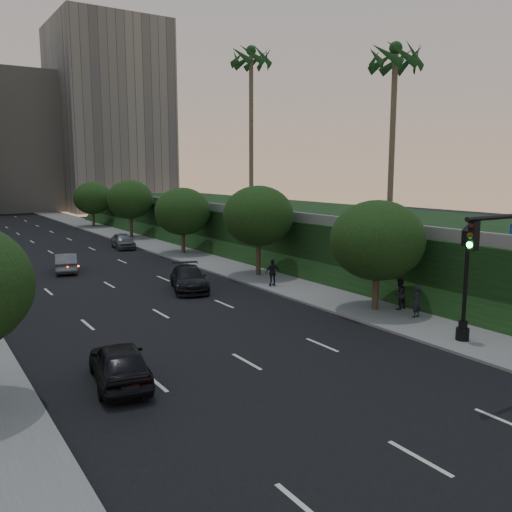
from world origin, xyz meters
TOP-DOWN VIEW (x-y plane):
  - ground at (0.00, 0.00)m, footprint 160.00×160.00m
  - road_surface at (0.00, 30.00)m, footprint 16.00×140.00m
  - sidewalk_right at (10.25, 30.00)m, footprint 4.50×140.00m
  - embankment at (22.00, 28.00)m, footprint 18.00×90.00m
  - parapet_wall at (13.50, 28.00)m, footprint 0.35×90.00m
  - office_block_mid at (6.00, 102.00)m, footprint 22.00×18.00m
  - office_block_right at (24.00, 96.00)m, footprint 20.00×22.00m
  - tree_right_a at (10.30, 8.00)m, footprint 5.20×5.20m
  - tree_right_b at (10.30, 20.00)m, footprint 5.20×5.20m
  - tree_right_c at (10.30, 33.00)m, footprint 5.20×5.20m
  - tree_right_d at (10.30, 47.00)m, footprint 5.20×5.20m
  - tree_right_e at (10.30, 62.00)m, footprint 5.20×5.20m
  - palm_mid at (17.50, 14.00)m, footprint 3.20×3.20m
  - palm_far at (16.00, 30.00)m, footprint 3.20×3.20m
  - street_lamp at (9.64, 1.81)m, footprint 0.64×0.64m
  - sedan_near_left at (-5.13, 5.61)m, footprint 2.68×4.96m
  - sedan_mid_left at (-1.24, 29.63)m, footprint 2.52×4.71m
  - sedan_near_right at (3.97, 18.64)m, footprint 3.76×5.73m
  - sedan_far_right at (6.76, 39.62)m, footprint 2.37×4.75m
  - pedestrian_a at (10.87, 5.60)m, footprint 0.69×0.50m
  - pedestrian_b at (11.42, 7.26)m, footprint 0.87×0.69m
  - pedestrian_c at (9.00, 16.22)m, footprint 1.13×0.64m

SIDE VIEW (x-z plane):
  - ground at x=0.00m, z-range 0.00..0.00m
  - road_surface at x=0.00m, z-range 0.00..0.02m
  - sidewalk_right at x=10.25m, z-range 0.00..0.15m
  - sedan_mid_left at x=-1.24m, z-range 0.00..1.48m
  - sedan_near_right at x=3.97m, z-range 0.00..1.54m
  - sedan_far_right at x=6.76m, z-range 0.00..1.55m
  - sedan_near_left at x=-5.13m, z-range 0.00..1.60m
  - pedestrian_b at x=11.42m, z-range 0.15..1.88m
  - pedestrian_a at x=10.87m, z-range 0.15..1.89m
  - pedestrian_c at x=9.00m, z-range 0.15..1.96m
  - embankment at x=22.00m, z-range 0.00..4.00m
  - street_lamp at x=9.64m, z-range -0.18..5.44m
  - tree_right_a at x=10.30m, z-range 0.90..7.14m
  - tree_right_c at x=10.30m, z-range 0.90..7.14m
  - tree_right_e at x=10.30m, z-range 0.90..7.14m
  - parapet_wall at x=13.50m, z-range 4.00..4.70m
  - tree_right_b at x=10.30m, z-range 1.15..7.88m
  - tree_right_d at x=10.30m, z-range 1.15..7.88m
  - office_block_mid at x=6.00m, z-range 0.00..26.00m
  - palm_mid at x=17.50m, z-range 8.82..21.82m
  - palm_far at x=16.00m, z-range 9.89..25.39m
  - office_block_right at x=24.00m, z-range 0.00..36.00m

